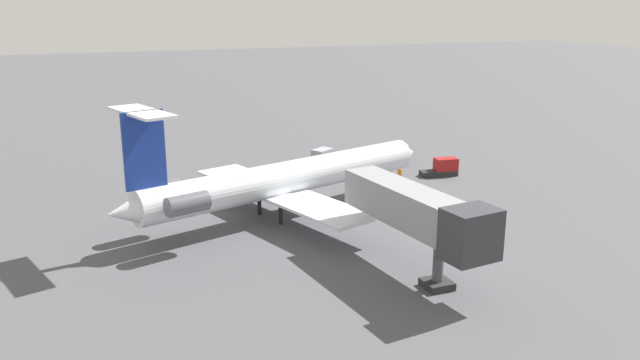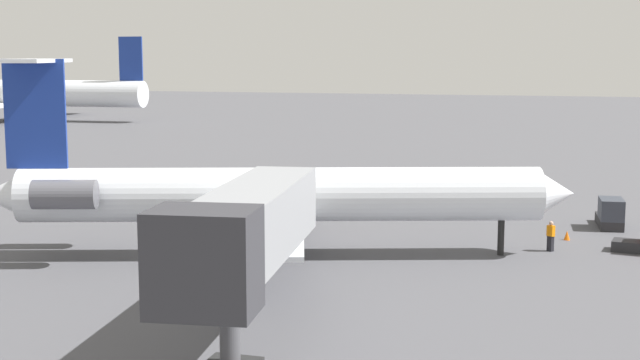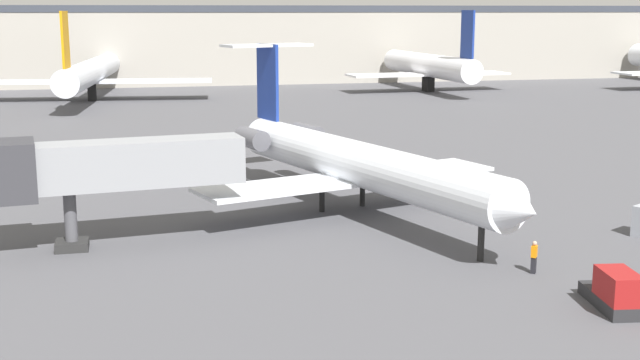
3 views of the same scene
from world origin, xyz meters
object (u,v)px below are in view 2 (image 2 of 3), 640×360
(jet_bridge, at_px, (242,234))
(ground_crew_marshaller, at_px, (551,236))
(parked_airliner_east_mid, at_px, (23,94))
(traffic_cone_near, at_px, (567,235))
(baggage_tug_lead, at_px, (610,215))
(regional_jet, at_px, (265,193))
(cargo_container_uld, at_px, (487,202))

(jet_bridge, relative_size, ground_crew_marshaller, 8.30)
(parked_airliner_east_mid, bearing_deg, jet_bridge, -142.19)
(jet_bridge, relative_size, traffic_cone_near, 25.50)
(ground_crew_marshaller, height_order, baggage_tug_lead, baggage_tug_lead)
(traffic_cone_near, relative_size, parked_airliner_east_mid, 0.01)
(baggage_tug_lead, xyz_separation_m, traffic_cone_near, (-4.68, 2.56, -0.56))
(regional_jet, distance_m, traffic_cone_near, 18.26)
(baggage_tug_lead, relative_size, traffic_cone_near, 7.44)
(ground_crew_marshaller, xyz_separation_m, traffic_cone_near, (3.35, -0.85, -0.58))
(baggage_tug_lead, relative_size, cargo_container_uld, 1.43)
(regional_jet, distance_m, jet_bridge, 16.41)
(jet_bridge, relative_size, parked_airliner_east_mid, 0.32)
(baggage_tug_lead, height_order, traffic_cone_near, baggage_tug_lead)
(ground_crew_marshaller, bearing_deg, jet_bridge, 154.73)
(jet_bridge, xyz_separation_m, cargo_container_uld, (31.35, -5.54, -3.63))
(ground_crew_marshaller, bearing_deg, parked_airliner_east_mid, 48.07)
(traffic_cone_near, bearing_deg, baggage_tug_lead, -28.66)
(baggage_tug_lead, bearing_deg, jet_bridge, 155.35)
(jet_bridge, height_order, ground_crew_marshaller, jet_bridge)
(jet_bridge, distance_m, parked_airliner_east_mid, 126.28)
(regional_jet, bearing_deg, baggage_tug_lead, -53.21)
(jet_bridge, distance_m, traffic_cone_near, 27.22)
(jet_bridge, height_order, traffic_cone_near, jet_bridge)
(regional_jet, xyz_separation_m, traffic_cone_near, (8.91, -15.62, -3.18))
(cargo_container_uld, distance_m, traffic_cone_near, 8.64)
(regional_jet, bearing_deg, ground_crew_marshaller, -69.37)
(jet_bridge, xyz_separation_m, ground_crew_marshaller, (21.23, -10.02, -3.70))
(baggage_tug_lead, bearing_deg, parked_airliner_east_mid, 52.18)
(ground_crew_marshaller, bearing_deg, traffic_cone_near, -14.23)
(regional_jet, xyz_separation_m, ground_crew_marshaller, (5.56, -14.77, -2.60))
(ground_crew_marshaller, bearing_deg, cargo_container_uld, 23.90)
(baggage_tug_lead, bearing_deg, cargo_container_uld, 75.18)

